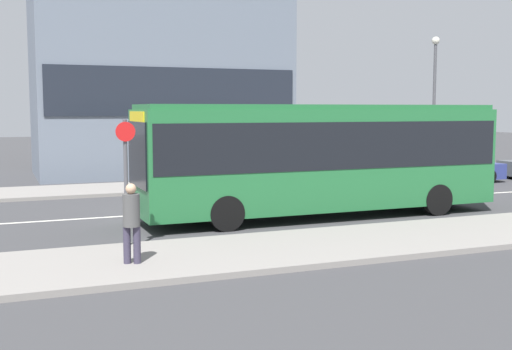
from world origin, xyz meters
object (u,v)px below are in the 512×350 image
object	(u,v)px
street_lamp	(434,91)
city_bus	(321,153)
bus_stop_sign	(126,173)
parked_car_0	(451,169)
pedestrian_near_stop	(131,218)

from	to	relation	value
street_lamp	city_bus	bearing A→B (deg)	-142.38
city_bus	bus_stop_sign	xyz separation A→B (m)	(-6.31, -2.60, -0.13)
city_bus	street_lamp	world-z (taller)	street_lamp
bus_stop_sign	parked_car_0	bearing A→B (deg)	27.85
parked_car_0	street_lamp	xyz separation A→B (m)	(0.45, 1.92, 3.46)
city_bus	pedestrian_near_stop	xyz separation A→B (m)	(-6.53, -4.29, -0.88)
bus_stop_sign	street_lamp	bearing A→B (deg)	32.28
parked_car_0	bus_stop_sign	bearing A→B (deg)	-152.15
city_bus	parked_car_0	world-z (taller)	city_bus
city_bus	bus_stop_sign	bearing A→B (deg)	-153.23
parked_car_0	city_bus	bearing A→B (deg)	-148.80
street_lamp	bus_stop_sign	bearing A→B (deg)	-147.72
pedestrian_near_stop	bus_stop_sign	size ratio (longest dim) A/B	0.57
parked_car_0	pedestrian_near_stop	xyz separation A→B (m)	(-16.07, -10.07, 0.43)
pedestrian_near_stop	street_lamp	distance (m)	20.63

